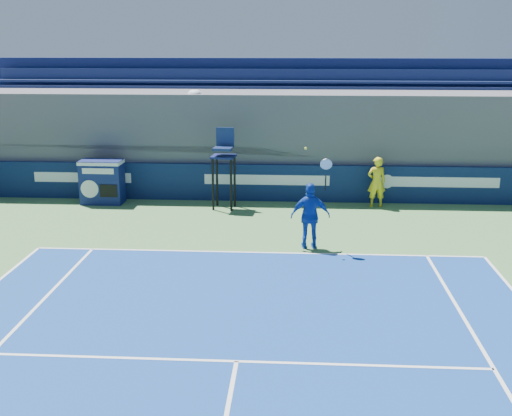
# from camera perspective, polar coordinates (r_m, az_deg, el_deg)

# --- Properties ---
(ball_person) EXTENTS (0.62, 0.44, 1.57)m
(ball_person) POSITION_cam_1_polar(r_m,az_deg,el_deg) (20.18, 10.67, 2.29)
(ball_person) COLOR yellow
(ball_person) RESTS_ON apron
(back_hoarding) EXTENTS (20.40, 0.21, 1.20)m
(back_hoarding) POSITION_cam_1_polar(r_m,az_deg,el_deg) (20.62, 0.98, 2.25)
(back_hoarding) COLOR #0B1A41
(back_hoarding) RESTS_ON ground
(match_clock) EXTENTS (1.33, 0.75, 1.40)m
(match_clock) POSITION_cam_1_polar(r_m,az_deg,el_deg) (20.85, -13.52, 2.38)
(match_clock) COLOR #101A51
(match_clock) RESTS_ON ground
(umpire_chair) EXTENTS (0.77, 0.77, 2.48)m
(umpire_chair) POSITION_cam_1_polar(r_m,az_deg,el_deg) (19.56, -2.88, 4.32)
(umpire_chair) COLOR black
(umpire_chair) RESTS_ON ground
(tennis_player) EXTENTS (1.00, 0.46, 2.57)m
(tennis_player) POSITION_cam_1_polar(r_m,az_deg,el_deg) (15.92, 4.86, -0.70)
(tennis_player) COLOR #143FA8
(tennis_player) RESTS_ON apron
(stadium_seating) EXTENTS (21.00, 4.05, 4.40)m
(stadium_seating) POSITION_cam_1_polar(r_m,az_deg,el_deg) (22.41, 1.24, 6.47)
(stadium_seating) COLOR #4F4F54
(stadium_seating) RESTS_ON ground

